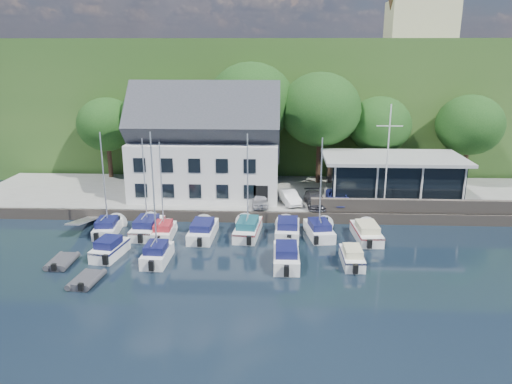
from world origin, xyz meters
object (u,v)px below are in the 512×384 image
(car_white, at_px, (289,197))
(boat_r1_0, at_px, (104,186))
(club_pavilion, at_px, (392,177))
(dinghy_0, at_px, (62,261))
(boat_r1_4, at_px, (248,182))
(car_silver, at_px, (260,199))
(boat_r2_1, at_px, (154,202))
(boat_r2_3, at_px, (286,254))
(harbor_building, at_px, (206,151))
(flagpole, at_px, (387,158))
(boat_r1_7, at_px, (367,231))
(boat_r1_3, at_px, (203,229))
(boat_r1_5, at_px, (288,227))
(boat_r2_0, at_px, (110,247))
(boat_r1_1, at_px, (145,181))
(boat_r1_6, at_px, (321,186))
(boat_r1_2, at_px, (162,189))
(boat_r2_4, at_px, (352,255))
(dinghy_1, at_px, (86,279))
(car_dgrey, at_px, (315,200))
(car_blue, at_px, (338,197))

(car_white, xyz_separation_m, boat_r1_0, (-15.26, -5.89, 2.47))
(club_pavilion, xyz_separation_m, dinghy_0, (-26.38, -14.70, -2.72))
(car_white, xyz_separation_m, boat_r1_4, (-3.50, -5.84, 2.92))
(car_silver, relative_size, car_white, 0.96)
(boat_r2_1, bearing_deg, boat_r2_3, 1.67)
(harbor_building, xyz_separation_m, flagpole, (16.65, -4.07, 0.34))
(boat_r1_7, bearing_deg, boat_r1_3, 176.67)
(harbor_building, distance_m, boat_r1_5, 12.66)
(car_silver, height_order, boat_r2_0, car_silver)
(flagpole, height_order, boat_r1_1, flagpole)
(boat_r1_3, relative_size, boat_r1_6, 0.77)
(boat_r1_2, distance_m, boat_r1_7, 16.92)
(harbor_building, bearing_deg, boat_r1_5, -48.09)
(boat_r1_1, xyz_separation_m, boat_r1_7, (18.11, -0.31, -3.85))
(boat_r1_4, bearing_deg, harbor_building, 123.30)
(car_white, bearing_deg, boat_r2_0, -160.37)
(boat_r2_3, relative_size, dinghy_0, 2.22)
(boat_r1_2, height_order, boat_r2_1, boat_r2_1)
(boat_r2_4, relative_size, dinghy_1, 1.85)
(boat_r1_6, bearing_deg, boat_r1_2, 173.80)
(car_dgrey, relative_size, boat_r1_7, 0.65)
(dinghy_1, bearing_deg, boat_r1_1, 86.05)
(boat_r2_3, xyz_separation_m, dinghy_1, (-13.24, -3.68, -0.45))
(boat_r2_0, bearing_deg, dinghy_1, -81.98)
(boat_r1_4, bearing_deg, boat_r2_1, -132.68)
(flagpole, xyz_separation_m, boat_r1_1, (-20.45, -4.70, -1.13))
(car_dgrey, height_order, flagpole, flagpole)
(boat_r1_7, bearing_deg, boat_r2_0, -171.30)
(club_pavilion, relative_size, boat_r1_7, 2.04)
(car_silver, bearing_deg, boat_r1_2, -147.92)
(car_dgrey, height_order, boat_r1_2, boat_r1_2)
(club_pavilion, xyz_separation_m, boat_r1_1, (-21.81, -8.27, 1.51))
(boat_r1_5, relative_size, boat_r2_4, 1.13)
(dinghy_0, bearing_deg, car_blue, 30.38)
(boat_r1_1, bearing_deg, dinghy_0, -123.77)
(car_white, height_order, flagpole, flagpole)
(club_pavilion, height_order, dinghy_1, club_pavilion)
(boat_r1_4, distance_m, boat_r1_7, 10.44)
(car_white, xyz_separation_m, car_blue, (4.53, -0.19, 0.08))
(dinghy_1, bearing_deg, boat_r2_1, 50.38)
(boat_r1_3, bearing_deg, club_pavilion, 29.45)
(dinghy_1, bearing_deg, club_pavilion, 43.29)
(car_dgrey, height_order, car_blue, car_blue)
(boat_r2_3, bearing_deg, club_pavilion, 53.03)
(boat_r1_5, bearing_deg, boat_r2_3, -89.56)
(boat_r2_0, relative_size, boat_r2_1, 0.55)
(club_pavilion, bearing_deg, boat_r1_2, -156.08)
(flagpole, relative_size, boat_r1_5, 1.60)
(boat_r2_3, distance_m, dinghy_1, 13.74)
(harbor_building, bearing_deg, flagpole, -13.74)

